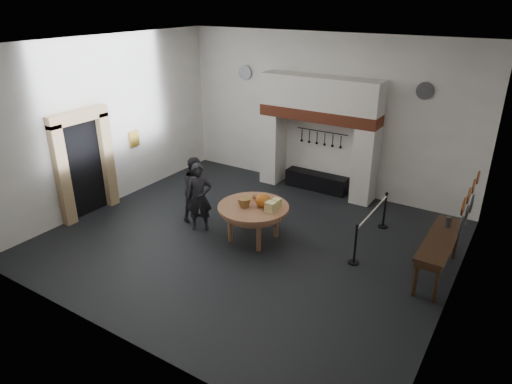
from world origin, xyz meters
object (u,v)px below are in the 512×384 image
Objects in this scene: iron_range at (316,181)px; side_table at (441,239)px; visitor_far at (197,189)px; work_table at (253,207)px; barrier_post_near at (355,245)px; visitor_near at (199,197)px; barrier_post_far at (385,211)px.

side_table is at bearing -35.11° from iron_range.
visitor_far is at bearing -174.29° from side_table.
work_table is at bearing -89.25° from iron_range.
visitor_near is at bearing -172.01° from barrier_post_near.
visitor_near is 1.92× the size of barrier_post_near.
barrier_post_near reaches higher than work_table.
visitor_far reaches higher than work_table.
barrier_post_far is (-1.61, 1.55, -0.42)m from side_table.
side_table is 2.27m from barrier_post_far.
iron_range is at bearing 144.89° from side_table.
barrier_post_near is (-1.61, -0.45, -0.42)m from side_table.
visitor_near is at bearing -168.79° from work_table.
visitor_far is at bearing -153.23° from barrier_post_far.
iron_range is 1.13× the size of work_table.
work_table is at bearing -137.23° from barrier_post_far.
visitor_far is 0.77× the size of side_table.
side_table is 2.44× the size of barrier_post_near.
visitor_near reaches higher than side_table.
visitor_near is 5.54m from side_table.
iron_range is 4.16m from barrier_post_near.
barrier_post_far is at bearing 42.77° from work_table.
visitor_far is (-1.75, -3.47, 0.60)m from iron_range.
work_table is 4.11m from side_table.
barrier_post_near is at bearing -25.36° from visitor_near.
barrier_post_near reaches higher than iron_range.
iron_range is at bearing -14.02° from visitor_far.
side_table is at bearing -23.10° from visitor_near.
iron_range is 1.10× the size of visitor_near.
visitor_near is 0.78× the size of side_table.
visitor_near is (-1.35, -3.87, 0.61)m from iron_range.
barrier_post_far is at bearing 0.12° from visitor_near.
work_table is 0.99× the size of visitor_far.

